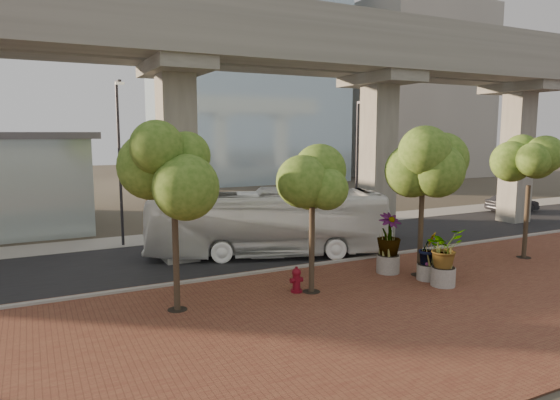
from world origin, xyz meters
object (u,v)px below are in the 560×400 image
transit_bus (268,223)px  parked_car (512,204)px  planter_front (444,251)px  fire_hydrant (296,280)px

transit_bus → parked_car: bearing=-59.4°
transit_bus → planter_front: (4.16, -7.86, -0.18)m
parked_car → fire_hydrant: size_ratio=4.03×
transit_bus → fire_hydrant: 6.21m
fire_hydrant → planter_front: planter_front is taller
transit_bus → parked_car: size_ratio=2.97×
transit_bus → parked_car: transit_bus is taller
parked_car → fire_hydrant: bearing=122.2°
fire_hydrant → planter_front: size_ratio=0.42×
transit_bus → fire_hydrant: (-1.58, -5.89, -1.15)m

